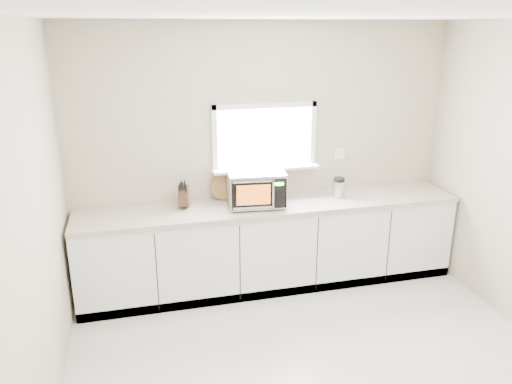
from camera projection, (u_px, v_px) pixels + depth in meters
name	position (u px, v px, depth m)	size (l,w,h in m)	color
back_wall	(264.00, 154.00, 5.22)	(4.00, 0.17, 2.70)	#B0A18C
cabinets	(271.00, 246.00, 5.23)	(3.92, 0.60, 0.88)	silver
countertop	(272.00, 206.00, 5.08)	(3.92, 0.64, 0.04)	#B7A897
microwave	(256.00, 187.00, 4.97)	(0.59, 0.50, 0.36)	black
knife_block	(184.00, 195.00, 4.94)	(0.14, 0.22, 0.29)	#472819
cutting_board	(225.00, 186.00, 5.16)	(0.29, 0.29, 0.02)	olive
coffee_grinder	(339.00, 187.00, 5.25)	(0.14, 0.14, 0.21)	silver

